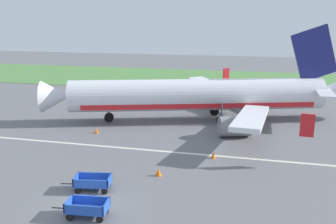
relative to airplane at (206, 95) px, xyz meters
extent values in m
plane|color=slate|center=(-4.42, -23.34, -3.05)|extent=(220.00, 220.00, 0.00)
cube|color=#518442|center=(-4.42, 32.45, -3.02)|extent=(220.00, 28.00, 0.06)
cube|color=silver|center=(-4.42, -11.93, -3.05)|extent=(120.00, 0.36, 0.01)
cylinder|color=silver|center=(-0.98, -0.32, 0.10)|extent=(29.67, 12.79, 3.70)
cube|color=red|center=(-0.98, -0.32, -0.92)|extent=(26.76, 11.69, 0.56)
cone|color=silver|center=(-16.67, -5.42, 0.10)|extent=(4.16, 4.44, 3.63)
cube|color=silver|center=(5.53, -6.98, -0.57)|extent=(3.50, 13.15, 1.35)
cube|color=red|center=(10.03, -12.35, 0.38)|extent=(1.11, 0.28, 1.90)
cylinder|color=gray|center=(3.87, -5.88, -1.92)|extent=(3.69, 2.99, 2.10)
cube|color=silver|center=(0.36, 8.90, -0.57)|extent=(10.35, 11.63, 1.35)
cube|color=red|center=(0.85, 15.89, 0.38)|extent=(0.97, 0.86, 1.90)
cylinder|color=gray|center=(-0.33, 7.03, -1.92)|extent=(3.69, 2.99, 2.10)
cube|color=navy|center=(12.14, 3.95, 4.85)|extent=(5.80, 2.19, 6.88)
cube|color=silver|center=(13.32, 0.97, 0.70)|extent=(1.80, 5.20, 0.24)
cube|color=silver|center=(11.34, 7.05, 0.70)|extent=(4.51, 5.26, 0.24)
cylinder|color=#4C4C51|center=(-10.97, -3.57, -1.48)|extent=(0.20, 0.20, 2.04)
cylinder|color=black|center=(-10.97, -3.57, -2.50)|extent=(1.19, 0.77, 1.10)
cylinder|color=#4C4C51|center=(2.08, -1.64, -1.48)|extent=(0.20, 0.20, 2.04)
cylinder|color=black|center=(2.08, -1.64, -2.50)|extent=(1.19, 0.77, 1.10)
cylinder|color=#4C4C51|center=(0.72, 2.55, -1.48)|extent=(0.20, 0.20, 2.04)
cylinder|color=black|center=(0.72, 2.55, -2.50)|extent=(1.19, 0.77, 1.10)
cube|color=#234CB2|center=(-3.63, -24.37, -2.57)|extent=(2.63, 1.66, 0.08)
cube|color=#234CB2|center=(-3.56, -25.02, -2.26)|extent=(2.50, 0.37, 0.55)
cube|color=#234CB2|center=(-3.70, -23.73, -2.26)|extent=(2.50, 0.37, 0.55)
cube|color=#234CB2|center=(-4.83, -24.50, -2.26)|extent=(0.25, 1.40, 0.55)
cube|color=#234CB2|center=(-2.44, -24.24, -2.26)|extent=(0.25, 1.40, 0.55)
cylinder|color=#2D2D33|center=(-5.42, -24.56, -2.61)|extent=(1.00, 0.19, 0.08)
cylinder|color=black|center=(-4.51, -25.03, -2.83)|extent=(0.45, 0.21, 0.44)
cylinder|color=black|center=(-4.63, -23.92, -2.83)|extent=(0.45, 0.21, 0.44)
cylinder|color=black|center=(-2.64, -24.83, -2.83)|extent=(0.45, 0.21, 0.44)
cylinder|color=black|center=(-2.76, -23.72, -2.83)|extent=(0.45, 0.21, 0.44)
cube|color=#234CB2|center=(-4.90, -20.93, -2.57)|extent=(2.71, 1.83, 0.08)
cube|color=#234CB2|center=(-4.78, -21.57, -2.26)|extent=(2.48, 0.56, 0.55)
cube|color=#234CB2|center=(-5.02, -20.29, -2.26)|extent=(2.48, 0.56, 0.55)
cube|color=#234CB2|center=(-6.08, -21.15, -2.26)|extent=(0.35, 1.39, 0.55)
cube|color=#234CB2|center=(-3.72, -20.71, -2.26)|extent=(0.35, 1.39, 0.55)
cylinder|color=#2D2D33|center=(-6.67, -21.26, -2.61)|extent=(1.00, 0.26, 0.08)
cylinder|color=black|center=(-5.72, -21.65, -2.83)|extent=(0.46, 0.24, 0.44)
cylinder|color=black|center=(-5.92, -20.55, -2.83)|extent=(0.46, 0.24, 0.44)
cylinder|color=black|center=(-3.88, -21.31, -2.83)|extent=(0.46, 0.24, 0.44)
cylinder|color=black|center=(-4.08, -20.20, -2.83)|extent=(0.46, 0.24, 0.44)
cone|color=orange|center=(-10.50, -8.10, -2.77)|extent=(0.44, 0.44, 0.57)
cone|color=orange|center=(-1.09, -17.34, -2.75)|extent=(0.47, 0.47, 0.61)
cone|color=orange|center=(2.54, -12.60, -2.77)|extent=(0.44, 0.44, 0.57)
camera|label=1|loc=(6.10, -43.14, 8.58)|focal=39.78mm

